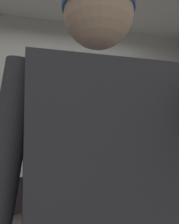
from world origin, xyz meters
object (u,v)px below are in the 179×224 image
Objects in this scene: urinal_middle at (69,154)px; soap_dispenser at (132,106)px; urinal_left at (11,156)px; person at (100,188)px.

soap_dispenser is (1.03, 0.12, 0.69)m from urinal_middle.
person is at bearing -81.02° from urinal_left.
urinal_left is 2.33m from person.
soap_dispenser reaches higher than urinal_middle.
urinal_middle is 0.75× the size of person.
urinal_middle is 6.89× the size of soap_dispenser.
soap_dispenser is at bearing 6.61° from urinal_middle.
urinal_left is 1.00× the size of urinal_middle.
urinal_left is at bearing 180.00° from urinal_middle.
urinal_left is 0.75× the size of person.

